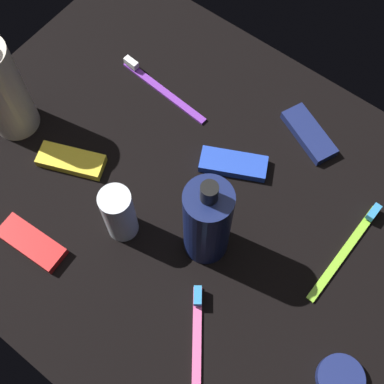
{
  "coord_description": "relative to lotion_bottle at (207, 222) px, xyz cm",
  "views": [
    {
      "loc": [
        19.76,
        -25.72,
        72.81
      ],
      "look_at": [
        0.0,
        0.0,
        3.0
      ],
      "focal_mm": 49.06,
      "sensor_mm": 36.0,
      "label": 1
    }
  ],
  "objects": [
    {
      "name": "ground_plane",
      "position": [
        -5.79,
        4.24,
        -8.92
      ],
      "size": [
        84.0,
        64.0,
        1.2
      ],
      "primitive_type": "cube",
      "color": "black"
    },
    {
      "name": "toothbrush_lime",
      "position": [
        16.85,
        12.15,
        -7.72
      ],
      "size": [
        1.71,
        18.03,
        2.1
      ],
      "color": "#8CD133",
      "rests_on": "ground_plane"
    },
    {
      "name": "deodorant_stick",
      "position": [
        -11.17,
        -5.47,
        -3.02
      ],
      "size": [
        4.53,
        4.53,
        10.61
      ],
      "primitive_type": "cylinder",
      "color": "silver",
      "rests_on": "ground_plane"
    },
    {
      "name": "snack_bar_navy",
      "position": [
        2.15,
        24.64,
        -7.57
      ],
      "size": [
        11.13,
        7.82,
        1.5
      ],
      "primitive_type": "cube",
      "rotation": [
        0.0,
        0.0,
        -0.41
      ],
      "color": "navy",
      "rests_on": "ground_plane"
    },
    {
      "name": "snack_bar_blue",
      "position": [
        -4.25,
        12.8,
        -7.57
      ],
      "size": [
        11.09,
        8.23,
        1.5
      ],
      "primitive_type": "cube",
      "rotation": [
        0.0,
        0.0,
        0.46
      ],
      "color": "blue",
      "rests_on": "ground_plane"
    },
    {
      "name": "lotion_bottle",
      "position": [
        0.0,
        0.0,
        0.0
      ],
      "size": [
        6.43,
        6.43,
        19.07
      ],
      "color": "#141E4E",
      "rests_on": "ground_plane"
    },
    {
      "name": "bodywash_bottle",
      "position": [
        -36.93,
        -1.95,
        0.53
      ],
      "size": [
        7.24,
        7.24,
        19.43
      ],
      "color": "silver",
      "rests_on": "ground_plane"
    },
    {
      "name": "snack_bar_yellow",
      "position": [
        -24.68,
        -2.14,
        -7.57
      ],
      "size": [
        11.14,
        7.68,
        1.5
      ],
      "primitive_type": "cube",
      "rotation": [
        0.0,
        0.0,
        0.39
      ],
      "color": "yellow",
      "rests_on": "ground_plane"
    },
    {
      "name": "cream_tin_left",
      "position": [
        25.21,
        -4.41,
        -7.54
      ],
      "size": [
        6.21,
        6.21,
        1.57
      ],
      "primitive_type": "cylinder",
      "color": "navy",
      "rests_on": "ground_plane"
    },
    {
      "name": "snack_bar_red",
      "position": [
        -19.97,
        -15.58,
        -7.57
      ],
      "size": [
        10.63,
        4.65,
        1.5
      ],
      "primitive_type": "cube",
      "rotation": [
        0.0,
        0.0,
        0.06
      ],
      "color": "red",
      "rests_on": "ground_plane"
    },
    {
      "name": "toothbrush_pink",
      "position": [
        7.78,
        -12.35,
        -7.72
      ],
      "size": [
        11.65,
        15.2,
        2.1
      ],
      "color": "#E55999",
      "rests_on": "ground_plane"
    },
    {
      "name": "toothbrush_purple",
      "position": [
        -22.76,
        17.21,
        -7.72
      ],
      "size": [
        18.04,
        2.55,
        2.1
      ],
      "color": "purple",
      "rests_on": "ground_plane"
    }
  ]
}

